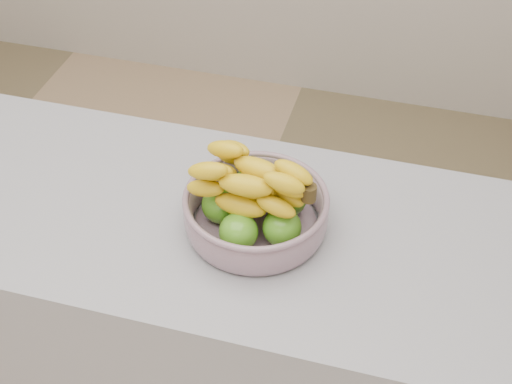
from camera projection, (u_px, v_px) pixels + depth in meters
counter at (152, 327)px, 1.88m from camera, size 2.00×0.60×0.90m
fruit_bowl at (256, 206)px, 1.48m from camera, size 0.30×0.30×0.19m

